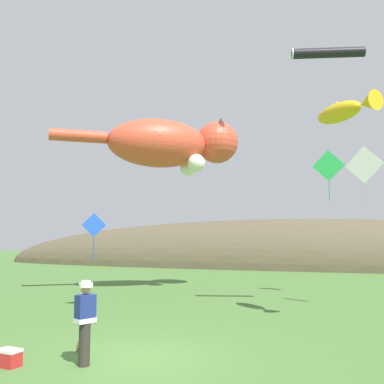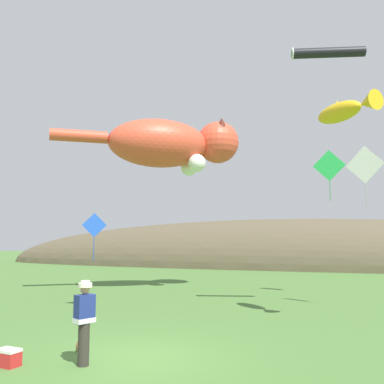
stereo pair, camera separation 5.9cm
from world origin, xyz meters
name	(u,v)px [view 1 (the left image)]	position (x,y,z in m)	size (l,w,h in m)	color
ground_plane	(135,359)	(0.00, 0.00, 0.00)	(120.00, 120.00, 0.00)	#477033
distant_hill_ridge	(326,268)	(3.46, 30.59, 0.00)	(62.00, 12.26, 8.74)	brown
festival_attendant	(85,320)	(-0.80, -0.83, 0.95)	(0.41, 0.49, 1.77)	#332D28
kite_spool	(82,346)	(-1.46, 0.13, 0.14)	(0.13, 0.27, 0.27)	olive
picnic_cooler	(9,358)	(-2.27, -1.38, 0.18)	(0.53, 0.39, 0.36)	red
kite_giant_cat	(171,144)	(-3.48, 11.06, 7.43)	(8.21, 6.17, 2.90)	#E04C33
kite_fish_windsock	(345,110)	(4.75, 4.98, 6.69)	(2.09, 2.12, 0.72)	gold
kite_tube_streamer	(327,53)	(4.27, 6.48, 9.27)	(2.59, 1.01, 0.44)	black
kite_diamond_white	(364,165)	(5.45, 7.98, 5.38)	(1.33, 0.53, 2.32)	white
kite_diamond_green	(328,166)	(4.14, 11.38, 5.96)	(1.45, 0.07, 2.35)	green
kite_diamond_blue	(94,226)	(-4.33, 5.23, 3.14)	(0.80, 0.48, 1.82)	blue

